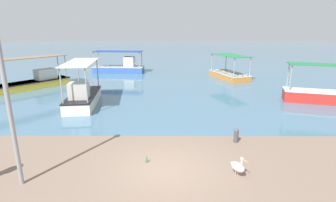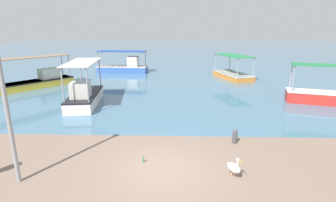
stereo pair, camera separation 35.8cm
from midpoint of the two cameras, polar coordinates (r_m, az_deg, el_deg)
The scene contains 10 objects.
ground at distance 9.97m, azimuth -0.57°, elevation -14.46°, with size 120.00×120.00×0.00m, color #7F6959.
harbor_water at distance 56.83m, azimuth 1.44°, elevation 10.73°, with size 110.00×90.00×0.00m, color slate.
fishing_boat_far_left at distance 27.40m, azimuth 14.26°, elevation 5.74°, with size 3.52×5.24×2.33m.
fishing_boat_center at distance 30.59m, azimuth -9.20°, elevation 7.35°, with size 5.76×2.21×2.41m.
fishing_boat_near_left at distance 25.02m, azimuth -26.52°, elevation 3.95°, with size 5.43×6.28×2.63m.
fishing_boat_outer at distance 18.21m, azimuth -17.18°, elevation 1.20°, with size 2.27×5.11×2.86m.
pelican at distance 9.60m, azimuth 15.23°, elevation -13.78°, with size 0.54×0.73×0.80m.
lamp_post at distance 9.35m, azimuth -31.24°, elevation 1.82°, with size 0.28×0.28×5.56m.
mooring_bollard at distance 12.21m, azimuth 15.17°, elevation -7.26°, with size 0.22×0.22×0.67m.
glass_bottle at distance 10.34m, azimuth -4.37°, elevation -12.64°, with size 0.07×0.07×0.27m.
Camera 2 is at (0.54, -8.60, 5.02)m, focal length 28.00 mm.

